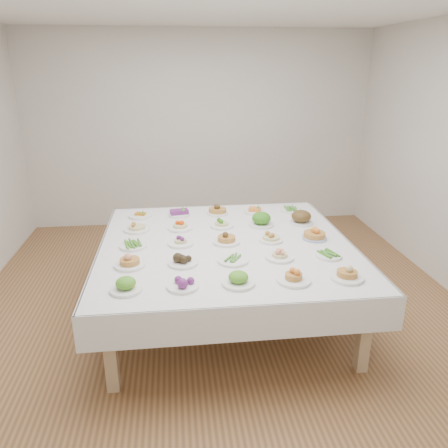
{
  "coord_description": "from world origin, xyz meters",
  "views": [
    {
      "loc": [
        -0.41,
        -3.96,
        2.29
      ],
      "look_at": [
        0.05,
        -0.1,
        0.88
      ],
      "focal_mm": 35.0,
      "sensor_mm": 36.0,
      "label": 1
    }
  ],
  "objects": [
    {
      "name": "dish_9",
      "position": [
        0.88,
        -0.67,
        0.77
      ],
      "size": [
        0.24,
        0.22,
        0.06
      ],
      "color": "white",
      "rests_on": "display_table"
    },
    {
      "name": "dish_3",
      "position": [
        0.46,
        -1.08,
        0.81
      ],
      "size": [
        0.26,
        0.26,
        0.14
      ],
      "color": "white",
      "rests_on": "display_table"
    },
    {
      "name": "dish_20",
      "position": [
        -0.78,
        0.59,
        0.78
      ],
      "size": [
        0.25,
        0.25,
        0.09
      ],
      "color": "white",
      "rests_on": "display_table"
    },
    {
      "name": "dish_17",
      "position": [
        0.06,
        0.18,
        0.81
      ],
      "size": [
        0.23,
        0.23,
        0.12
      ],
      "color": "white",
      "rests_on": "display_table"
    },
    {
      "name": "dish_8",
      "position": [
        0.46,
        -0.66,
        0.81
      ],
      "size": [
        0.24,
        0.24,
        0.13
      ],
      "color": "white",
      "rests_on": "display_table"
    },
    {
      "name": "dish_10",
      "position": [
        -0.8,
        -0.25,
        0.78
      ],
      "size": [
        0.27,
        0.25,
        0.06
      ],
      "color": "white",
      "rests_on": "display_table"
    },
    {
      "name": "dish_19",
      "position": [
        0.88,
        0.18,
        0.83
      ],
      "size": [
        0.25,
        0.25,
        0.15
      ],
      "color": "white",
      "rests_on": "display_table"
    },
    {
      "name": "dish_14",
      "position": [
        0.89,
        -0.26,
        0.82
      ],
      "size": [
        0.23,
        0.23,
        0.15
      ],
      "color": "#4C66B2",
      "rests_on": "display_table"
    },
    {
      "name": "dish_22",
      "position": [
        0.06,
        0.59,
        0.82
      ],
      "size": [
        0.26,
        0.25,
        0.15
      ],
      "color": "white",
      "rests_on": "display_table"
    },
    {
      "name": "dish_12",
      "position": [
        0.05,
        -0.26,
        0.82
      ],
      "size": [
        0.25,
        0.25,
        0.14
      ],
      "color": "white",
      "rests_on": "display_table"
    },
    {
      "name": "dish_7",
      "position": [
        0.06,
        -0.67,
        0.77
      ],
      "size": [
        0.26,
        0.26,
        0.06
      ],
      "color": "white",
      "rests_on": "display_table"
    },
    {
      "name": "dish_5",
      "position": [
        -0.79,
        -0.66,
        0.83
      ],
      "size": [
        0.25,
        0.25,
        0.16
      ],
      "color": "white",
      "rests_on": "display_table"
    },
    {
      "name": "room_envelope",
      "position": [
        0.0,
        0.0,
        1.83
      ],
      "size": [
        5.02,
        5.02,
        2.81
      ],
      "color": "#92643D",
      "rests_on": "ground"
    },
    {
      "name": "dish_15",
      "position": [
        -0.79,
        0.17,
        0.81
      ],
      "size": [
        0.26,
        0.26,
        0.14
      ],
      "color": "white",
      "rests_on": "display_table"
    },
    {
      "name": "dish_18",
      "position": [
        0.46,
        0.17,
        0.83
      ],
      "size": [
        0.27,
        0.27,
        0.16
      ],
      "color": "white",
      "rests_on": "display_table"
    },
    {
      "name": "dish_23",
      "position": [
        0.47,
        0.58,
        0.79
      ],
      "size": [
        0.23,
        0.23,
        0.09
      ],
      "color": "white",
      "rests_on": "display_table"
    },
    {
      "name": "display_table",
      "position": [
        0.05,
        -0.25,
        0.69
      ],
      "size": [
        2.31,
        2.31,
        0.75
      ],
      "color": "white",
      "rests_on": "ground"
    },
    {
      "name": "dish_21",
      "position": [
        -0.36,
        0.58,
        0.8
      ],
      "size": [
        0.22,
        0.22,
        0.11
      ],
      "color": "white",
      "rests_on": "display_table"
    },
    {
      "name": "dish_24",
      "position": [
        0.89,
        0.59,
        0.77
      ],
      "size": [
        0.24,
        0.24,
        0.06
      ],
      "color": "white",
      "rests_on": "display_table"
    },
    {
      "name": "dish_2",
      "position": [
        0.04,
        -1.07,
        0.81
      ],
      "size": [
        0.25,
        0.25,
        0.13
      ],
      "color": "white",
      "rests_on": "display_table"
    },
    {
      "name": "dish_11",
      "position": [
        -0.37,
        -0.24,
        0.8
      ],
      "size": [
        0.23,
        0.23,
        0.11
      ],
      "color": "white",
      "rests_on": "display_table"
    },
    {
      "name": "dish_0",
      "position": [
        -0.78,
        -1.08,
        0.81
      ],
      "size": [
        0.24,
        0.24,
        0.12
      ],
      "color": "white",
      "rests_on": "display_table"
    },
    {
      "name": "dish_16",
      "position": [
        -0.36,
        0.16,
        0.81
      ],
      "size": [
        0.25,
        0.25,
        0.13
      ],
      "color": "white",
      "rests_on": "display_table"
    },
    {
      "name": "dish_1",
      "position": [
        -0.37,
        -1.08,
        0.8
      ],
      "size": [
        0.24,
        0.24,
        0.11
      ],
      "color": "white",
      "rests_on": "display_table"
    },
    {
      "name": "dish_4",
      "position": [
        0.88,
        -1.08,
        0.83
      ],
      "size": [
        0.29,
        0.28,
        0.16
      ],
      "color": "white",
      "rests_on": "display_table"
    },
    {
      "name": "dish_13",
      "position": [
        0.47,
        -0.26,
        0.8
      ],
      "size": [
        0.22,
        0.22,
        0.12
      ],
      "color": "white",
      "rests_on": "display_table"
    },
    {
      "name": "dish_6",
      "position": [
        -0.36,
        -0.67,
        0.8
      ],
      "size": [
        0.24,
        0.24,
        0.11
      ],
      "color": "white",
      "rests_on": "display_table"
    }
  ]
}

